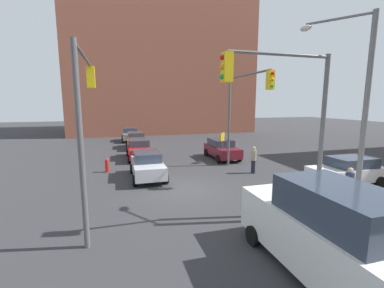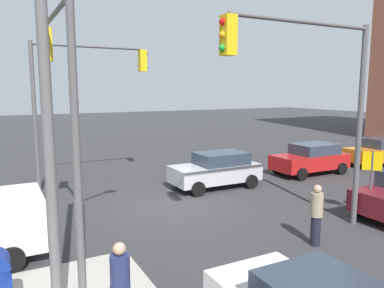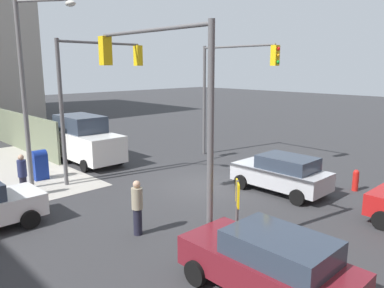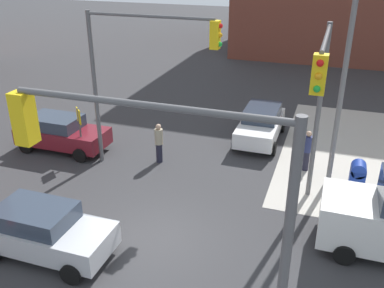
{
  "view_description": "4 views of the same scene",
  "coord_description": "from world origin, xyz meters",
  "px_view_note": "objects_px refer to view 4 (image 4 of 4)",
  "views": [
    {
      "loc": [
        12.87,
        -3.38,
        4.64
      ],
      "look_at": [
        0.68,
        0.16,
        2.61
      ],
      "focal_mm": 24.0,
      "sensor_mm": 36.0,
      "label": 1
    },
    {
      "loc": [
        6.0,
        12.69,
        4.5
      ],
      "look_at": [
        0.31,
        1.91,
        2.71
      ],
      "focal_mm": 35.0,
      "sensor_mm": 36.0,
      "label": 2
    },
    {
      "loc": [
        -11.29,
        11.73,
        5.3
      ],
      "look_at": [
        1.18,
        -0.28,
        1.72
      ],
      "focal_mm": 35.0,
      "sensor_mm": 36.0,
      "label": 3
    },
    {
      "loc": [
        4.86,
        -10.4,
        8.68
      ],
      "look_at": [
        0.5,
        2.35,
        2.48
      ],
      "focal_mm": 40.0,
      "sensor_mm": 36.0,
      "label": 4
    }
  ],
  "objects_px": {
    "traffic_signal_nw_corner": "(139,62)",
    "hatchback_silver": "(44,230)",
    "mailbox_blue": "(357,178)",
    "pedestrian_waiting": "(159,142)",
    "pedestrian_crossing": "(307,150)",
    "street_lamp_corner": "(336,69)",
    "traffic_signal_se_corner": "(174,203)",
    "coupe_white": "(261,124)",
    "traffic_signal_ne_corner": "(319,94)",
    "sedan_maroon": "(61,133)"
  },
  "relations": [
    {
      "from": "traffic_signal_se_corner",
      "to": "street_lamp_corner",
      "type": "distance_m",
      "value": 10.36
    },
    {
      "from": "traffic_signal_se_corner",
      "to": "mailbox_blue",
      "type": "distance_m",
      "value": 10.9
    },
    {
      "from": "hatchback_silver",
      "to": "traffic_signal_ne_corner",
      "type": "bearing_deg",
      "value": 31.41
    },
    {
      "from": "pedestrian_crossing",
      "to": "traffic_signal_se_corner",
      "type": "bearing_deg",
      "value": 55.29
    },
    {
      "from": "street_lamp_corner",
      "to": "pedestrian_waiting",
      "type": "distance_m",
      "value": 7.87
    },
    {
      "from": "street_lamp_corner",
      "to": "sedan_maroon",
      "type": "distance_m",
      "value": 12.38
    },
    {
      "from": "pedestrian_crossing",
      "to": "street_lamp_corner",
      "type": "bearing_deg",
      "value": 101.45
    },
    {
      "from": "traffic_signal_se_corner",
      "to": "sedan_maroon",
      "type": "bearing_deg",
      "value": 134.69
    },
    {
      "from": "hatchback_silver",
      "to": "pedestrian_waiting",
      "type": "height_order",
      "value": "pedestrian_waiting"
    },
    {
      "from": "street_lamp_corner",
      "to": "pedestrian_waiting",
      "type": "height_order",
      "value": "street_lamp_corner"
    },
    {
      "from": "traffic_signal_nw_corner",
      "to": "sedan_maroon",
      "type": "relative_size",
      "value": 1.54
    },
    {
      "from": "coupe_white",
      "to": "pedestrian_crossing",
      "type": "bearing_deg",
      "value": -46.34
    },
    {
      "from": "traffic_signal_nw_corner",
      "to": "sedan_maroon",
      "type": "bearing_deg",
      "value": 174.25
    },
    {
      "from": "pedestrian_crossing",
      "to": "coupe_white",
      "type": "bearing_deg",
      "value": -72.29
    },
    {
      "from": "street_lamp_corner",
      "to": "sedan_maroon",
      "type": "bearing_deg",
      "value": -176.9
    },
    {
      "from": "traffic_signal_se_corner",
      "to": "traffic_signal_ne_corner",
      "type": "xyz_separation_m",
      "value": [
        2.0,
        7.3,
        -0.04
      ]
    },
    {
      "from": "traffic_signal_nw_corner",
      "to": "mailbox_blue",
      "type": "height_order",
      "value": "traffic_signal_nw_corner"
    },
    {
      "from": "traffic_signal_se_corner",
      "to": "street_lamp_corner",
      "type": "relative_size",
      "value": 0.81
    },
    {
      "from": "traffic_signal_ne_corner",
      "to": "pedestrian_waiting",
      "type": "height_order",
      "value": "traffic_signal_ne_corner"
    },
    {
      "from": "pedestrian_crossing",
      "to": "pedestrian_waiting",
      "type": "bearing_deg",
      "value": -14.11
    },
    {
      "from": "traffic_signal_ne_corner",
      "to": "mailbox_blue",
      "type": "xyz_separation_m",
      "value": [
        1.7,
        2.2,
        -3.81
      ]
    },
    {
      "from": "street_lamp_corner",
      "to": "hatchback_silver",
      "type": "xyz_separation_m",
      "value": [
        -7.78,
        -7.29,
        -3.86
      ]
    },
    {
      "from": "street_lamp_corner",
      "to": "sedan_maroon",
      "type": "relative_size",
      "value": 1.89
    },
    {
      "from": "traffic_signal_ne_corner",
      "to": "coupe_white",
      "type": "distance_m",
      "value": 7.77
    },
    {
      "from": "hatchback_silver",
      "to": "traffic_signal_nw_corner",
      "type": "bearing_deg",
      "value": 85.62
    },
    {
      "from": "traffic_signal_nw_corner",
      "to": "mailbox_blue",
      "type": "bearing_deg",
      "value": 3.33
    },
    {
      "from": "street_lamp_corner",
      "to": "pedestrian_waiting",
      "type": "bearing_deg",
      "value": -176.82
    },
    {
      "from": "coupe_white",
      "to": "pedestrian_crossing",
      "type": "height_order",
      "value": "pedestrian_crossing"
    },
    {
      "from": "traffic_signal_nw_corner",
      "to": "hatchback_silver",
      "type": "height_order",
      "value": "traffic_signal_nw_corner"
    },
    {
      "from": "street_lamp_corner",
      "to": "traffic_signal_se_corner",
      "type": "bearing_deg",
      "value": -103.37
    },
    {
      "from": "traffic_signal_se_corner",
      "to": "mailbox_blue",
      "type": "relative_size",
      "value": 4.55
    },
    {
      "from": "traffic_signal_ne_corner",
      "to": "traffic_signal_se_corner",
      "type": "bearing_deg",
      "value": -105.29
    },
    {
      "from": "traffic_signal_se_corner",
      "to": "coupe_white",
      "type": "height_order",
      "value": "traffic_signal_se_corner"
    },
    {
      "from": "coupe_white",
      "to": "pedestrian_crossing",
      "type": "xyz_separation_m",
      "value": [
        2.43,
        -2.54,
        0.1
      ]
    },
    {
      "from": "hatchback_silver",
      "to": "sedan_maroon",
      "type": "height_order",
      "value": "same"
    },
    {
      "from": "traffic_signal_ne_corner",
      "to": "hatchback_silver",
      "type": "relative_size",
      "value": 1.59
    },
    {
      "from": "traffic_signal_se_corner",
      "to": "street_lamp_corner",
      "type": "xyz_separation_m",
      "value": [
        2.4,
        10.08,
        0.08
      ]
    },
    {
      "from": "traffic_signal_se_corner",
      "to": "coupe_white",
      "type": "bearing_deg",
      "value": 93.1
    },
    {
      "from": "traffic_signal_se_corner",
      "to": "pedestrian_waiting",
      "type": "xyz_separation_m",
      "value": [
        -4.5,
        9.7,
        -3.67
      ]
    },
    {
      "from": "traffic_signal_nw_corner",
      "to": "pedestrian_crossing",
      "type": "bearing_deg",
      "value": 16.85
    },
    {
      "from": "street_lamp_corner",
      "to": "mailbox_blue",
      "type": "relative_size",
      "value": 5.59
    },
    {
      "from": "traffic_signal_nw_corner",
      "to": "coupe_white",
      "type": "distance_m",
      "value": 7.24
    },
    {
      "from": "traffic_signal_ne_corner",
      "to": "pedestrian_crossing",
      "type": "xyz_separation_m",
      "value": [
        -0.3,
        3.7,
        -3.63
      ]
    },
    {
      "from": "traffic_signal_nw_corner",
      "to": "street_lamp_corner",
      "type": "xyz_separation_m",
      "value": [
        7.3,
        1.08,
        0.07
      ]
    },
    {
      "from": "traffic_signal_se_corner",
      "to": "hatchback_silver",
      "type": "relative_size",
      "value": 1.59
    },
    {
      "from": "traffic_signal_se_corner",
      "to": "hatchback_silver",
      "type": "bearing_deg",
      "value": 152.57
    },
    {
      "from": "traffic_signal_nw_corner",
      "to": "hatchback_silver",
      "type": "distance_m",
      "value": 7.29
    },
    {
      "from": "traffic_signal_nw_corner",
      "to": "pedestrian_waiting",
      "type": "distance_m",
      "value": 3.77
    },
    {
      "from": "street_lamp_corner",
      "to": "coupe_white",
      "type": "distance_m",
      "value": 6.05
    },
    {
      "from": "mailbox_blue",
      "to": "hatchback_silver",
      "type": "bearing_deg",
      "value": -143.54
    }
  ]
}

